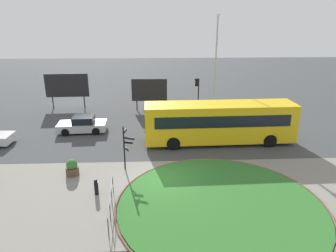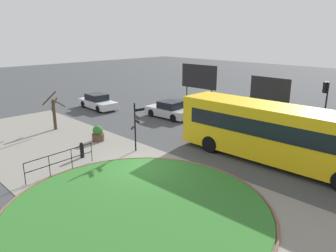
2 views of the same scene
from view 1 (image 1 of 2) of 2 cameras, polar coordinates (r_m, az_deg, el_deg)
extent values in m
plane|color=#3D3F42|center=(18.61, -1.23, -9.93)|extent=(120.00, 120.00, 0.00)
cube|color=gray|center=(17.06, -1.09, -12.89)|extent=(32.00, 8.38, 0.02)
cylinder|color=#2D6B28|center=(16.42, 9.80, -14.45)|extent=(10.62, 10.62, 0.10)
torus|color=brown|center=(16.42, 9.80, -14.43)|extent=(10.93, 10.93, 0.11)
cylinder|color=black|center=(19.24, -8.23, -4.35)|extent=(0.09, 0.09, 2.86)
sphere|color=black|center=(18.69, -8.45, -0.19)|extent=(0.10, 0.10, 0.10)
cube|color=black|center=(19.15, -8.09, -0.97)|extent=(0.15, 0.62, 0.15)
cube|color=black|center=(18.77, -7.28, -2.34)|extent=(0.66, 0.28, 0.15)
cube|color=black|center=(18.96, -7.42, -3.10)|extent=(0.52, 0.14, 0.15)
cube|color=black|center=(18.91, -7.83, -4.31)|extent=(0.31, 0.50, 0.15)
cylinder|color=black|center=(17.38, -13.33, -11.34)|extent=(0.23, 0.23, 0.77)
sphere|color=black|center=(17.17, -13.44, -10.11)|extent=(0.21, 0.21, 0.21)
cube|color=black|center=(15.34, -10.82, -12.62)|extent=(0.32, 3.76, 0.03)
cube|color=black|center=(15.60, -10.71, -14.13)|extent=(0.32, 3.76, 0.03)
cylinder|color=black|center=(17.23, -10.33, -10.82)|extent=(0.04, 0.04, 1.08)
cylinder|color=black|center=(16.16, -10.56, -13.06)|extent=(0.04, 0.04, 1.08)
cylinder|color=black|center=(15.11, -10.83, -15.61)|extent=(0.04, 0.04, 1.08)
cylinder|color=black|center=(14.10, -11.15, -18.54)|extent=(0.04, 0.04, 1.08)
cube|color=yellow|center=(23.53, 9.65, 0.78)|extent=(11.45, 2.78, 2.86)
cube|color=black|center=(22.26, 10.44, 0.74)|extent=(10.02, 0.31, 0.88)
cube|color=black|center=(24.55, 9.04, 2.59)|extent=(10.02, 0.31, 0.88)
cube|color=black|center=(22.82, -4.39, 0.80)|extent=(0.08, 2.01, 1.10)
cube|color=black|center=(22.51, -4.46, 3.37)|extent=(0.06, 1.35, 0.28)
cylinder|color=black|center=(22.33, 1.01, -3.28)|extent=(1.01, 0.33, 1.00)
cylinder|color=black|center=(24.41, 0.54, -1.23)|extent=(1.01, 0.33, 1.00)
cylinder|color=black|center=(24.06, 18.58, -2.62)|extent=(1.01, 0.33, 1.00)
cylinder|color=black|center=(26.01, 16.76, -0.77)|extent=(1.01, 0.33, 1.00)
cube|color=#B7B7BC|center=(26.86, -15.82, -0.04)|extent=(4.11, 2.08, 0.65)
cube|color=black|center=(26.64, -15.60, 1.22)|extent=(1.81, 1.74, 0.58)
cube|color=#EAEACC|center=(26.78, -20.26, -0.51)|extent=(0.03, 0.20, 0.12)
cube|color=#EAEACC|center=(27.81, -19.72, 0.28)|extent=(0.03, 0.20, 0.12)
cylinder|color=black|center=(26.39, -18.74, -1.11)|extent=(0.65, 0.25, 0.64)
cylinder|color=black|center=(27.96, -18.00, 0.12)|extent=(0.65, 0.25, 0.64)
cylinder|color=black|center=(25.92, -13.39, -0.95)|extent=(0.65, 0.25, 0.64)
cylinder|color=black|center=(27.52, -12.95, 0.29)|extent=(0.65, 0.25, 0.64)
cube|color=#EAEACC|center=(26.60, -26.80, -1.60)|extent=(0.03, 0.20, 0.12)
cube|color=#EAEACC|center=(25.74, -27.78, -2.43)|extent=(0.03, 0.20, 0.12)
cylinder|color=black|center=(27.27, -28.09, -1.77)|extent=(0.65, 0.24, 0.64)
cylinder|color=black|center=(31.05, 5.72, 5.67)|extent=(0.11, 0.11, 3.54)
cube|color=black|center=(30.78, 5.42, 8.18)|extent=(0.32, 0.32, 0.78)
sphere|color=black|center=(30.75, 5.16, 8.64)|extent=(0.16, 0.16, 0.16)
sphere|color=#F2A519|center=(30.80, 5.14, 8.20)|extent=(0.16, 0.16, 0.16)
sphere|color=black|center=(30.84, 5.13, 7.76)|extent=(0.16, 0.16, 0.16)
cylinder|color=#B7B7BC|center=(31.37, 8.92, 11.10)|extent=(0.16, 0.16, 9.36)
cylinder|color=silver|center=(31.05, 9.40, 19.90)|extent=(0.32, 0.32, 0.22)
cylinder|color=black|center=(34.95, -20.92, 5.13)|extent=(0.12, 0.12, 2.46)
cylinder|color=black|center=(34.17, -15.53, 5.40)|extent=(0.12, 0.12, 2.46)
cube|color=silver|center=(34.26, -18.47, 7.25)|extent=(4.45, 0.29, 2.38)
cube|color=black|center=(34.19, -18.50, 7.23)|extent=(4.55, 0.20, 2.48)
cylinder|color=black|center=(32.15, -5.89, 4.88)|extent=(0.12, 0.12, 2.16)
cylinder|color=black|center=(31.99, -1.08, 4.90)|extent=(0.12, 0.12, 2.16)
cube|color=red|center=(31.79, -3.53, 6.78)|extent=(3.59, 0.27, 2.22)
cube|color=black|center=(31.72, -3.54, 6.75)|extent=(3.68, 0.18, 2.32)
cylinder|color=brown|center=(19.82, -17.52, -8.14)|extent=(0.79, 0.79, 0.51)
sphere|color=#33702D|center=(19.61, -17.66, -6.91)|extent=(0.67, 0.67, 0.67)
camera|label=2|loc=(13.86, 59.61, 0.18)|focal=34.17mm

